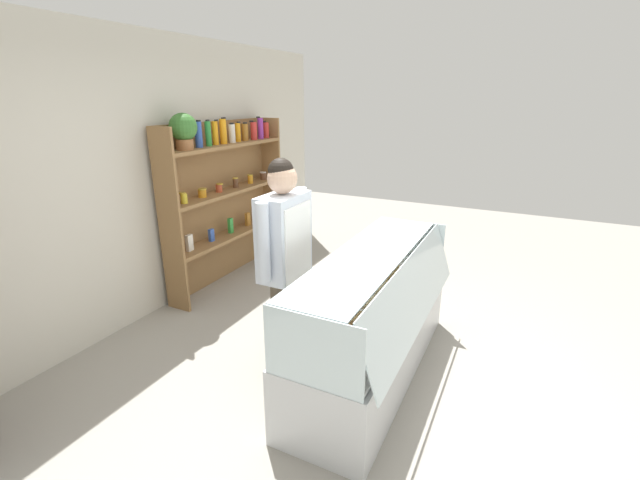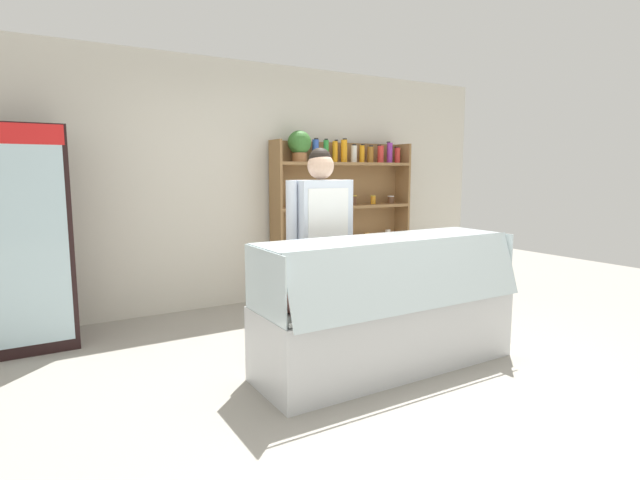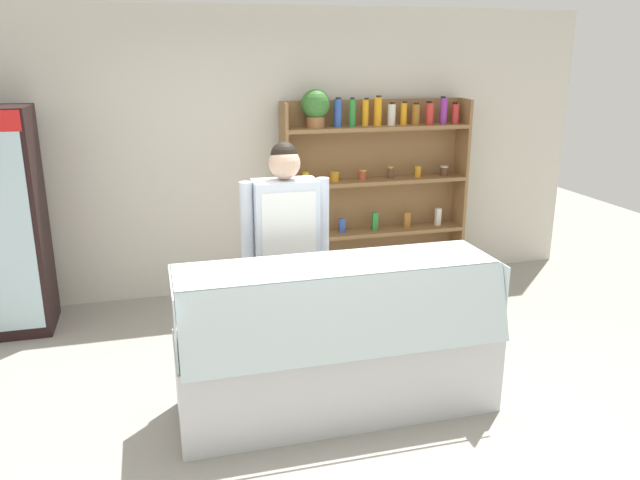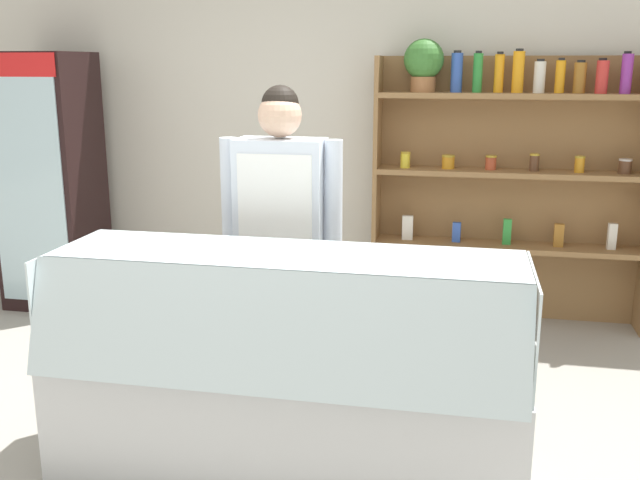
# 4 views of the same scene
# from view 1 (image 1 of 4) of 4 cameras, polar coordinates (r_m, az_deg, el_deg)

# --- Properties ---
(ground_plane) EXTENTS (12.00, 12.00, 0.00)m
(ground_plane) POSITION_cam_1_polar(r_m,az_deg,el_deg) (3.56, 4.88, -17.82)
(ground_plane) COLOR gray
(back_wall) EXTENTS (6.80, 0.10, 2.70)m
(back_wall) POSITION_cam_1_polar(r_m,az_deg,el_deg) (4.36, -24.69, 6.89)
(back_wall) COLOR beige
(back_wall) RESTS_ON ground
(shelving_unit) EXTENTS (1.86, 0.29, 1.96)m
(shelving_unit) POSITION_cam_1_polar(r_m,az_deg,el_deg) (5.03, -13.06, 6.78)
(shelving_unit) COLOR olive
(shelving_unit) RESTS_ON ground
(deli_display_case) EXTENTS (2.06, 0.72, 1.01)m
(deli_display_case) POSITION_cam_1_polar(r_m,az_deg,el_deg) (3.46, 7.01, -12.77)
(deli_display_case) COLOR silver
(deli_display_case) RESTS_ON ground
(shop_clerk) EXTENTS (0.64, 0.25, 1.69)m
(shop_clerk) POSITION_cam_1_polar(r_m,az_deg,el_deg) (3.27, -4.72, -1.14)
(shop_clerk) COLOR #4C4233
(shop_clerk) RESTS_ON ground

